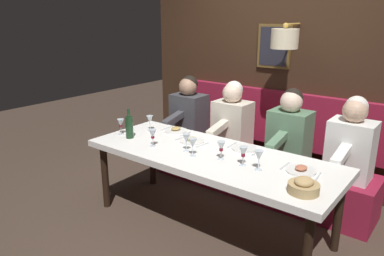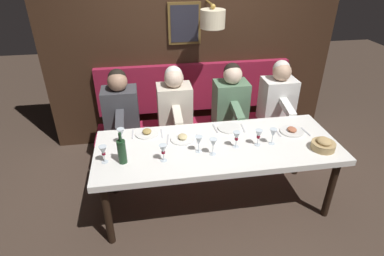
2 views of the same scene
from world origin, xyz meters
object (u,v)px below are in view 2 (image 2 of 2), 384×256
Objects in this scene: diner_far at (120,105)px; wine_glass_0 at (199,141)px; diner_middle at (174,101)px; wine_glass_4 at (213,143)px; wine_glass_7 at (259,135)px; bread_bowl at (323,145)px; wine_glass_5 at (237,136)px; wine_bottle at (122,151)px; wine_glass_3 at (273,133)px; wine_glass_6 at (121,133)px; diner_nearest at (278,94)px; dining_table at (218,150)px; wine_glass_2 at (103,151)px; diner_near at (231,98)px; wine_glass_1 at (163,150)px.

diner_far is 1.22m from wine_glass_0.
wine_glass_4 is (-1.03, -0.24, 0.04)m from diner_middle.
bread_bowl is at bearing -105.82° from wine_glass_7.
bread_bowl is (-1.11, -1.28, -0.03)m from diner_middle.
wine_glass_4 is 1.05m from bread_bowl.
wine_glass_0 is (-0.97, -0.74, 0.04)m from diner_far.
wine_bottle is (-0.08, 1.05, 0.00)m from wine_glass_5.
wine_glass_0 is at bearing 62.30° from wine_glass_4.
wine_glass_3 is 0.55× the size of wine_bottle.
bread_bowl is at bearing -102.04° from wine_glass_6.
wine_glass_3 is 0.36m from wine_glass_5.
wine_glass_6 is at bearing 79.72° from wine_glass_7.
diner_far is (0.00, 1.91, 0.00)m from diner_nearest.
wine_glass_4 is 1.00× the size of wine_glass_6.
wine_bottle is (-0.08, 1.27, 0.00)m from wine_glass_7.
dining_table is 14.25× the size of wine_glass_2.
wine_glass_2 is at bearing 92.04° from wine_glass_7.
diner_far reaches higher than dining_table.
wine_glass_2 and wine_glass_7 have the same top height.
bread_bowl is (-1.11, 0.01, -0.03)m from diner_nearest.
wine_glass_0 is 0.36m from wine_glass_5.
wine_glass_2 is at bearing 86.75° from bread_bowl.
dining_table is 0.55m from wine_glass_3.
wine_glass_2 is 1.00× the size of wine_glass_3.
wine_glass_1 is (-1.06, 0.90, 0.04)m from diner_near.
wine_glass_7 is at bearing -143.72° from diner_middle.
wine_glass_5 is 0.75× the size of bread_bowl.
bread_bowl is at bearing -97.06° from wine_glass_0.
wine_glass_4 is 0.47m from wine_glass_7.
diner_middle reaches higher than wine_glass_7.
wine_glass_5 is at bearing 89.88° from wine_glass_7.
wine_glass_3 is 1.45m from wine_glass_6.
wine_glass_6 and wine_glass_7 have the same top height.
diner_nearest is 2.13m from wine_bottle.
diner_nearest reaches higher than wine_glass_1.
wine_bottle reaches higher than wine_glass_2.
wine_glass_0 and wine_glass_2 have the same top height.
diner_middle is 4.82× the size of wine_glass_7.
wine_glass_6 is (0.25, 0.71, 0.00)m from wine_glass_0.
wine_glass_5 is at bearing -85.72° from wine_bottle.
wine_glass_7 reaches higher than dining_table.
diner_near is 0.97m from wine_glass_5.
diner_nearest is 1.52m from wine_glass_0.
wine_bottle is (-1.02, 0.57, 0.04)m from diner_middle.
wine_glass_6 is 1.00× the size of wine_glass_7.
wine_bottle is (-1.02, 1.86, 0.04)m from diner_nearest.
wine_glass_0 reaches higher than dining_table.
dining_table is 14.25× the size of wine_glass_6.
wine_glass_5 is at bearing -87.58° from wine_glass_2.
wine_glass_3 is at bearing -138.54° from diner_middle.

